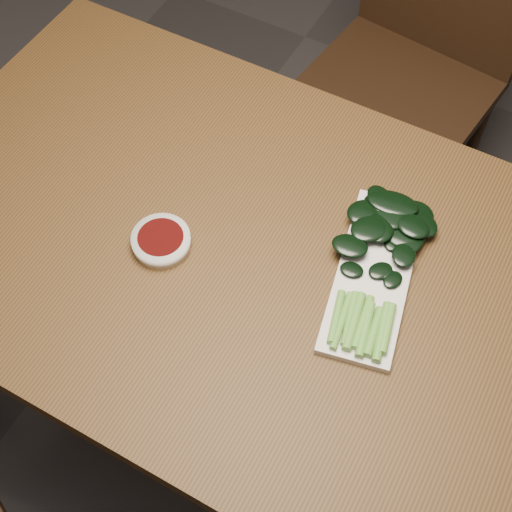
% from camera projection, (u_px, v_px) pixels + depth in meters
% --- Properties ---
extents(ground, '(6.00, 6.00, 0.00)m').
position_uv_depth(ground, '(266.00, 413.00, 1.84)').
color(ground, '#302D2E').
rests_on(ground, ground).
extents(table, '(1.40, 0.80, 0.75)m').
position_uv_depth(table, '(270.00, 280.00, 1.27)').
color(table, '#442C13').
rests_on(table, ground).
extents(chair_far, '(0.51, 0.51, 0.89)m').
position_uv_depth(chair_far, '(411.00, 62.00, 1.84)').
color(chair_far, black).
rests_on(chair_far, ground).
extents(sauce_bowl, '(0.10, 0.10, 0.03)m').
position_uv_depth(sauce_bowl, '(161.00, 241.00, 1.21)').
color(sauce_bowl, silver).
rests_on(sauce_bowl, table).
extents(serving_plate, '(0.18, 0.35, 0.01)m').
position_uv_depth(serving_plate, '(373.00, 275.00, 1.18)').
color(serving_plate, silver).
rests_on(serving_plate, table).
extents(gai_lan, '(0.18, 0.34, 0.03)m').
position_uv_depth(gai_lan, '(386.00, 244.00, 1.19)').
color(gai_lan, '#5D9E36').
rests_on(gai_lan, serving_plate).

